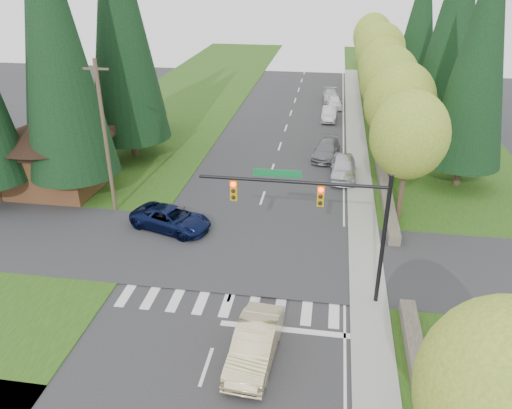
% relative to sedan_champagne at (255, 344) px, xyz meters
% --- Properties ---
extents(ground, '(120.00, 120.00, 0.00)m').
position_rel_sedan_champagne_xyz_m(ground, '(-1.92, 0.21, -0.79)').
color(ground, '#28282B').
rests_on(ground, ground).
extents(grass_east, '(14.00, 110.00, 0.06)m').
position_rel_sedan_champagne_xyz_m(grass_east, '(11.08, 20.21, -0.76)').
color(grass_east, '#1A4813').
rests_on(grass_east, ground).
extents(grass_west, '(14.00, 110.00, 0.06)m').
position_rel_sedan_champagne_xyz_m(grass_west, '(-14.92, 20.21, -0.76)').
color(grass_west, '#1A4813').
rests_on(grass_west, ground).
extents(cross_street, '(120.00, 8.00, 0.10)m').
position_rel_sedan_champagne_xyz_m(cross_street, '(-1.92, 8.21, -0.79)').
color(cross_street, '#28282B').
rests_on(cross_street, ground).
extents(sidewalk_east, '(1.80, 80.00, 0.13)m').
position_rel_sedan_champagne_xyz_m(sidewalk_east, '(4.98, 22.21, -0.72)').
color(sidewalk_east, gray).
rests_on(sidewalk_east, ground).
extents(curb_east, '(0.20, 80.00, 0.13)m').
position_rel_sedan_champagne_xyz_m(curb_east, '(4.13, 22.21, -0.72)').
color(curb_east, gray).
rests_on(curb_east, ground).
extents(stone_wall_north, '(0.70, 40.00, 0.70)m').
position_rel_sedan_champagne_xyz_m(stone_wall_north, '(6.68, 30.21, -0.44)').
color(stone_wall_north, '#4C4438').
rests_on(stone_wall_north, ground).
extents(traffic_signal, '(8.70, 0.37, 6.80)m').
position_rel_sedan_champagne_xyz_m(traffic_signal, '(2.45, 4.71, 4.20)').
color(traffic_signal, black).
rests_on(traffic_signal, ground).
extents(brown_building, '(8.40, 8.40, 5.40)m').
position_rel_sedan_champagne_xyz_m(brown_building, '(-16.92, 15.21, 2.35)').
color(brown_building, '#4C2D19').
rests_on(brown_building, ground).
extents(utility_pole, '(1.60, 0.24, 10.00)m').
position_rel_sedan_champagne_xyz_m(utility_pole, '(-11.42, 12.21, 4.35)').
color(utility_pole, '#473828').
rests_on(utility_pole, ground).
extents(decid_tree_0, '(4.80, 4.80, 8.37)m').
position_rel_sedan_champagne_xyz_m(decid_tree_0, '(7.28, 14.21, 4.81)').
color(decid_tree_0, '#38281C').
rests_on(decid_tree_0, ground).
extents(decid_tree_1, '(5.20, 5.20, 8.80)m').
position_rel_sedan_champagne_xyz_m(decid_tree_1, '(7.38, 21.21, 5.01)').
color(decid_tree_1, '#38281C').
rests_on(decid_tree_1, ground).
extents(decid_tree_2, '(5.00, 5.00, 8.82)m').
position_rel_sedan_champagne_xyz_m(decid_tree_2, '(7.18, 28.21, 5.14)').
color(decid_tree_2, '#38281C').
rests_on(decid_tree_2, ground).
extents(decid_tree_3, '(5.00, 5.00, 8.55)m').
position_rel_sedan_champagne_xyz_m(decid_tree_3, '(7.28, 35.21, 4.88)').
color(decid_tree_3, '#38281C').
rests_on(decid_tree_3, ground).
extents(decid_tree_4, '(5.40, 5.40, 9.18)m').
position_rel_sedan_champagne_xyz_m(decid_tree_4, '(7.38, 42.21, 5.27)').
color(decid_tree_4, '#38281C').
rests_on(decid_tree_4, ground).
extents(decid_tree_5, '(4.80, 4.80, 8.30)m').
position_rel_sedan_champagne_xyz_m(decid_tree_5, '(7.18, 49.21, 4.74)').
color(decid_tree_5, '#38281C').
rests_on(decid_tree_5, ground).
extents(decid_tree_6, '(5.20, 5.20, 8.86)m').
position_rel_sedan_champagne_xyz_m(decid_tree_6, '(7.28, 56.21, 5.08)').
color(decid_tree_6, '#38281C').
rests_on(decid_tree_6, ground).
extents(decid_tree_south, '(4.60, 4.60, 7.92)m').
position_rel_sedan_champagne_xyz_m(decid_tree_south, '(7.38, -5.79, 4.48)').
color(decid_tree_south, '#38281C').
rests_on(decid_tree_south, ground).
extents(conifer_w_a, '(6.12, 6.12, 19.80)m').
position_rel_sedan_champagne_xyz_m(conifer_w_a, '(-14.92, 14.21, 10.00)').
color(conifer_w_a, '#38281C').
rests_on(conifer_w_a, ground).
extents(conifer_w_b, '(5.44, 5.44, 17.80)m').
position_rel_sedan_champagne_xyz_m(conifer_w_b, '(-17.92, 18.21, 9.00)').
color(conifer_w_b, '#38281C').
rests_on(conifer_w_b, ground).
extents(conifer_w_c, '(6.46, 6.46, 20.80)m').
position_rel_sedan_champagne_xyz_m(conifer_w_c, '(-13.92, 22.21, 10.51)').
color(conifer_w_c, '#38281C').
rests_on(conifer_w_c, ground).
extents(conifer_w_e, '(5.78, 5.78, 18.80)m').
position_rel_sedan_champagne_xyz_m(conifer_w_e, '(-15.92, 28.21, 9.50)').
color(conifer_w_e, '#38281C').
rests_on(conifer_w_e, ground).
extents(conifer_e_a, '(5.44, 5.44, 17.80)m').
position_rel_sedan_champagne_xyz_m(conifer_e_a, '(12.08, 20.21, 9.00)').
color(conifer_e_a, '#38281C').
rests_on(conifer_e_a, ground).
extents(conifer_e_b, '(6.12, 6.12, 19.80)m').
position_rel_sedan_champagne_xyz_m(conifer_e_b, '(13.08, 34.21, 10.00)').
color(conifer_e_b, '#38281C').
rests_on(conifer_e_b, ground).
extents(conifer_e_c, '(5.10, 5.10, 16.80)m').
position_rel_sedan_champagne_xyz_m(conifer_e_c, '(12.08, 48.21, 8.50)').
color(conifer_e_c, '#38281C').
rests_on(conifer_e_c, ground).
extents(sedan_champagne, '(2.01, 4.89, 1.58)m').
position_rel_sedan_champagne_xyz_m(sedan_champagne, '(0.00, 0.00, 0.00)').
color(sedan_champagne, beige).
rests_on(sedan_champagne, ground).
extents(suv_navy, '(5.61, 3.81, 1.43)m').
position_rel_sedan_champagne_xyz_m(suv_navy, '(-6.91, 10.37, -0.07)').
color(suv_navy, '#0A1133').
rests_on(suv_navy, ground).
extents(parked_car_a, '(1.96, 4.82, 1.64)m').
position_rel_sedan_champagne_xyz_m(parked_car_a, '(3.68, 20.28, 0.03)').
color(parked_car_a, silver).
rests_on(parked_car_a, ground).
extents(parked_car_b, '(2.50, 4.96, 1.38)m').
position_rel_sedan_champagne_xyz_m(parked_car_b, '(2.28, 24.47, -0.10)').
color(parked_car_b, slate).
rests_on(parked_car_b, ground).
extents(parked_car_c, '(1.56, 4.18, 1.36)m').
position_rel_sedan_champagne_xyz_m(parked_car_c, '(2.28, 35.59, -0.11)').
color(parked_car_c, silver).
rests_on(parked_car_c, ground).
extents(parked_car_d, '(1.99, 4.03, 1.32)m').
position_rel_sedan_champagne_xyz_m(parked_car_d, '(2.72, 40.58, -0.13)').
color(parked_car_d, white).
rests_on(parked_car_d, ground).
extents(parked_car_e, '(2.06, 4.51, 1.28)m').
position_rel_sedan_champagne_xyz_m(parked_car_e, '(2.28, 43.44, -0.15)').
color(parked_car_e, '#B4B4B9').
rests_on(parked_car_e, ground).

